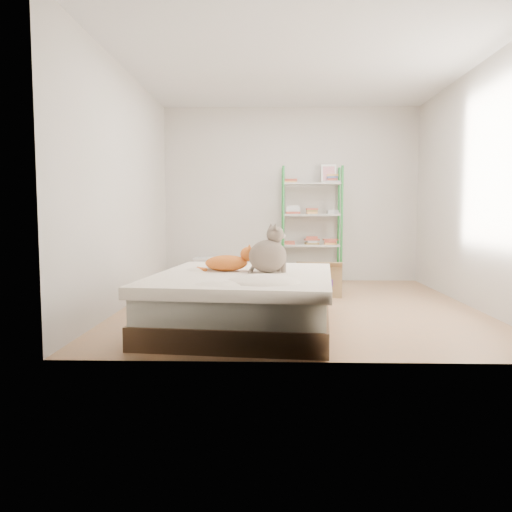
{
  "coord_description": "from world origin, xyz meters",
  "views": [
    {
      "loc": [
        -0.31,
        -5.48,
        1.03
      ],
      "look_at": [
        -0.44,
        -0.75,
        0.62
      ],
      "focal_mm": 35.0,
      "sensor_mm": 36.0,
      "label": 1
    }
  ],
  "objects_px": {
    "orange_cat": "(226,261)",
    "white_bin": "(206,270)",
    "grey_cat": "(268,249)",
    "cardboard_box": "(320,280)",
    "bed": "(244,300)",
    "shelf_unit": "(312,225)"
  },
  "relations": [
    {
      "from": "orange_cat",
      "to": "white_bin",
      "type": "distance_m",
      "value": 2.82
    },
    {
      "from": "orange_cat",
      "to": "grey_cat",
      "type": "bearing_deg",
      "value": -21.68
    },
    {
      "from": "orange_cat",
      "to": "cardboard_box",
      "type": "height_order",
      "value": "orange_cat"
    },
    {
      "from": "bed",
      "to": "orange_cat",
      "type": "bearing_deg",
      "value": 142.61
    },
    {
      "from": "cardboard_box",
      "to": "white_bin",
      "type": "height_order",
      "value": "cardboard_box"
    },
    {
      "from": "shelf_unit",
      "to": "cardboard_box",
      "type": "height_order",
      "value": "shelf_unit"
    },
    {
      "from": "orange_cat",
      "to": "shelf_unit",
      "type": "height_order",
      "value": "shelf_unit"
    },
    {
      "from": "white_bin",
      "to": "grey_cat",
      "type": "bearing_deg",
      "value": -71.77
    },
    {
      "from": "grey_cat",
      "to": "cardboard_box",
      "type": "bearing_deg",
      "value": -45.11
    },
    {
      "from": "orange_cat",
      "to": "grey_cat",
      "type": "distance_m",
      "value": 0.42
    },
    {
      "from": "white_bin",
      "to": "bed",
      "type": "bearing_deg",
      "value": -75.97
    },
    {
      "from": "bed",
      "to": "cardboard_box",
      "type": "relative_size",
      "value": 3.46
    },
    {
      "from": "grey_cat",
      "to": "white_bin",
      "type": "height_order",
      "value": "grey_cat"
    },
    {
      "from": "shelf_unit",
      "to": "white_bin",
      "type": "relative_size",
      "value": 4.74
    },
    {
      "from": "cardboard_box",
      "to": "white_bin",
      "type": "relative_size",
      "value": 1.64
    },
    {
      "from": "bed",
      "to": "grey_cat",
      "type": "relative_size",
      "value": 4.82
    },
    {
      "from": "bed",
      "to": "white_bin",
      "type": "relative_size",
      "value": 5.66
    },
    {
      "from": "grey_cat",
      "to": "white_bin",
      "type": "distance_m",
      "value": 3.04
    },
    {
      "from": "bed",
      "to": "grey_cat",
      "type": "xyz_separation_m",
      "value": [
        0.21,
        0.05,
        0.46
      ]
    },
    {
      "from": "bed",
      "to": "cardboard_box",
      "type": "xyz_separation_m",
      "value": [
        0.86,
        1.79,
        -0.05
      ]
    },
    {
      "from": "orange_cat",
      "to": "bed",
      "type": "bearing_deg",
      "value": -49.07
    },
    {
      "from": "bed",
      "to": "orange_cat",
      "type": "height_order",
      "value": "orange_cat"
    }
  ]
}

